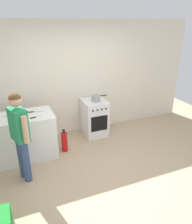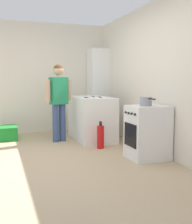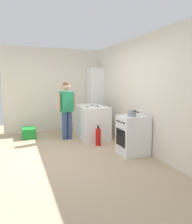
{
  "view_description": "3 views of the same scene",
  "coord_description": "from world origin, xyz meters",
  "px_view_note": "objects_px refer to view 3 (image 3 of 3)",
  "views": [
    {
      "loc": [
        -1.41,
        -2.82,
        2.56
      ],
      "look_at": [
        0.15,
        0.98,
        0.83
      ],
      "focal_mm": 35.0,
      "sensor_mm": 36.0,
      "label": 1
    },
    {
      "loc": [
        4.23,
        -0.63,
        1.24
      ],
      "look_at": [
        0.12,
        0.79,
        0.75
      ],
      "focal_mm": 45.0,
      "sensor_mm": 36.0,
      "label": 2
    },
    {
      "loc": [
        4.39,
        -0.78,
        1.6
      ],
      "look_at": [
        0.18,
        0.78,
        0.95
      ],
      "focal_mm": 35.0,
      "sensor_mm": 36.0,
      "label": 3
    }
  ],
  "objects_px": {
    "pot": "(132,113)",
    "fire_extinguisher": "(98,137)",
    "oven_left": "(133,135)",
    "knife_carving": "(92,105)",
    "knife_chef": "(98,107)",
    "knife_paring": "(88,107)",
    "knife_utility": "(96,106)",
    "person": "(67,106)",
    "larder_cabinet": "(95,99)",
    "recycling_crate_lower": "(29,133)"
  },
  "relations": [
    {
      "from": "recycling_crate_lower",
      "to": "larder_cabinet",
      "type": "distance_m",
      "value": 2.35
    },
    {
      "from": "knife_paring",
      "to": "knife_utility",
      "type": "relative_size",
      "value": 0.83
    },
    {
      "from": "knife_carving",
      "to": "recycling_crate_lower",
      "type": "distance_m",
      "value": 1.94
    },
    {
      "from": "fire_extinguisher",
      "to": "knife_utility",
      "type": "bearing_deg",
      "value": 163.04
    },
    {
      "from": "knife_paring",
      "to": "larder_cabinet",
      "type": "height_order",
      "value": "larder_cabinet"
    },
    {
      "from": "fire_extinguisher",
      "to": "recycling_crate_lower",
      "type": "relative_size",
      "value": 0.96
    },
    {
      "from": "knife_utility",
      "to": "fire_extinguisher",
      "type": "xyz_separation_m",
      "value": [
        0.74,
        -0.23,
        -0.69
      ]
    },
    {
      "from": "recycling_crate_lower",
      "to": "knife_utility",
      "type": "bearing_deg",
      "value": 70.28
    },
    {
      "from": "oven_left",
      "to": "person",
      "type": "distance_m",
      "value": 2.08
    },
    {
      "from": "knife_carving",
      "to": "larder_cabinet",
      "type": "distance_m",
      "value": 0.95
    },
    {
      "from": "pot",
      "to": "larder_cabinet",
      "type": "relative_size",
      "value": 0.19
    },
    {
      "from": "pot",
      "to": "larder_cabinet",
      "type": "distance_m",
      "value": 2.67
    },
    {
      "from": "pot",
      "to": "person",
      "type": "distance_m",
      "value": 2.01
    },
    {
      "from": "knife_utility",
      "to": "recycling_crate_lower",
      "type": "distance_m",
      "value": 2.06
    },
    {
      "from": "pot",
      "to": "knife_carving",
      "type": "bearing_deg",
      "value": -171.5
    },
    {
      "from": "pot",
      "to": "knife_chef",
      "type": "bearing_deg",
      "value": -170.08
    },
    {
      "from": "oven_left",
      "to": "larder_cabinet",
      "type": "relative_size",
      "value": 0.42
    },
    {
      "from": "knife_paring",
      "to": "fire_extinguisher",
      "type": "distance_m",
      "value": 0.88
    },
    {
      "from": "knife_chef",
      "to": "person",
      "type": "distance_m",
      "value": 0.85
    },
    {
      "from": "recycling_crate_lower",
      "to": "larder_cabinet",
      "type": "bearing_deg",
      "value": 100.43
    },
    {
      "from": "pot",
      "to": "larder_cabinet",
      "type": "height_order",
      "value": "larder_cabinet"
    },
    {
      "from": "pot",
      "to": "recycling_crate_lower",
      "type": "xyz_separation_m",
      "value": [
        -2.27,
        -2.0,
        -0.78
      ]
    },
    {
      "from": "pot",
      "to": "person",
      "type": "xyz_separation_m",
      "value": [
        -1.74,
        -1.02,
        0.0
      ]
    },
    {
      "from": "knife_chef",
      "to": "recycling_crate_lower",
      "type": "relative_size",
      "value": 0.6
    },
    {
      "from": "knife_carving",
      "to": "larder_cabinet",
      "type": "xyz_separation_m",
      "value": [
        -0.85,
        0.43,
        0.1
      ]
    },
    {
      "from": "oven_left",
      "to": "larder_cabinet",
      "type": "bearing_deg",
      "value": 177.79
    },
    {
      "from": "knife_chef",
      "to": "fire_extinguisher",
      "type": "height_order",
      "value": "knife_chef"
    },
    {
      "from": "recycling_crate_lower",
      "to": "fire_extinguisher",
      "type": "bearing_deg",
      "value": 48.68
    },
    {
      "from": "knife_utility",
      "to": "recycling_crate_lower",
      "type": "xyz_separation_m",
      "value": [
        -0.64,
        -1.8,
        -0.76
      ]
    },
    {
      "from": "pot",
      "to": "fire_extinguisher",
      "type": "xyz_separation_m",
      "value": [
        -0.89,
        -0.43,
        -0.7
      ]
    },
    {
      "from": "fire_extinguisher",
      "to": "recycling_crate_lower",
      "type": "height_order",
      "value": "fire_extinguisher"
    },
    {
      "from": "knife_utility",
      "to": "larder_cabinet",
      "type": "bearing_deg",
      "value": 161.19
    },
    {
      "from": "oven_left",
      "to": "knife_chef",
      "type": "distance_m",
      "value": 1.48
    },
    {
      "from": "pot",
      "to": "fire_extinguisher",
      "type": "relative_size",
      "value": 0.74
    },
    {
      "from": "pot",
      "to": "fire_extinguisher",
      "type": "height_order",
      "value": "pot"
    },
    {
      "from": "knife_carving",
      "to": "knife_paring",
      "type": "bearing_deg",
      "value": -32.31
    },
    {
      "from": "knife_utility",
      "to": "oven_left",
      "type": "bearing_deg",
      "value": 8.93
    },
    {
      "from": "oven_left",
      "to": "pot",
      "type": "bearing_deg",
      "value": -70.97
    },
    {
      "from": "knife_carving",
      "to": "recycling_crate_lower",
      "type": "height_order",
      "value": "knife_carving"
    },
    {
      "from": "person",
      "to": "knife_paring",
      "type": "bearing_deg",
      "value": 59.27
    },
    {
      "from": "knife_carving",
      "to": "larder_cabinet",
      "type": "bearing_deg",
      "value": 153.35
    },
    {
      "from": "knife_carving",
      "to": "person",
      "type": "distance_m",
      "value": 0.75
    },
    {
      "from": "pot",
      "to": "knife_paring",
      "type": "bearing_deg",
      "value": -160.29
    },
    {
      "from": "recycling_crate_lower",
      "to": "larder_cabinet",
      "type": "xyz_separation_m",
      "value": [
        -0.4,
        2.15,
        0.86
      ]
    },
    {
      "from": "knife_chef",
      "to": "knife_paring",
      "type": "bearing_deg",
      "value": -101.11
    },
    {
      "from": "knife_chef",
      "to": "larder_cabinet",
      "type": "xyz_separation_m",
      "value": [
        -1.28,
        0.4,
        0.1
      ]
    },
    {
      "from": "oven_left",
      "to": "knife_utility",
      "type": "relative_size",
      "value": 3.4
    },
    {
      "from": "knife_chef",
      "to": "knife_carving",
      "type": "bearing_deg",
      "value": -176.05
    },
    {
      "from": "oven_left",
      "to": "knife_carving",
      "type": "distance_m",
      "value": 1.89
    },
    {
      "from": "knife_carving",
      "to": "knife_chef",
      "type": "distance_m",
      "value": 0.44
    }
  ]
}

